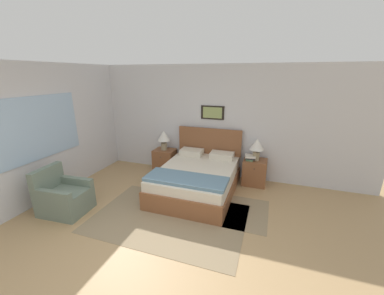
# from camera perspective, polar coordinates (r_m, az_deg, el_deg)

# --- Properties ---
(ground_plane) EXTENTS (16.00, 16.00, 0.00)m
(ground_plane) POSITION_cam_1_polar(r_m,az_deg,el_deg) (3.56, -13.41, -25.29)
(ground_plane) COLOR tan
(wall_back) EXTENTS (7.50, 0.09, 2.60)m
(wall_back) POSITION_cam_1_polar(r_m,az_deg,el_deg) (5.65, 3.02, 6.35)
(wall_back) COLOR silver
(wall_back) RESTS_ON ground_plane
(wall_left) EXTENTS (0.08, 5.55, 2.60)m
(wall_left) POSITION_cam_1_polar(r_m,az_deg,el_deg) (5.63, -28.47, 4.26)
(wall_left) COLOR silver
(wall_left) RESTS_ON ground_plane
(area_rug_main) EXTENTS (2.58, 1.72, 0.01)m
(area_rug_main) POSITION_cam_1_polar(r_m,az_deg,el_deg) (4.27, -5.70, -16.60)
(area_rug_main) COLOR #897556
(area_rug_main) RESTS_ON ground_plane
(area_rug_bedside) EXTENTS (0.73, 1.10, 0.01)m
(area_rug_bedside) POSITION_cam_1_polar(r_m,az_deg,el_deg) (4.48, 13.20, -15.20)
(area_rug_bedside) COLOR #897556
(area_rug_bedside) RESTS_ON ground_plane
(bed) EXTENTS (1.52, 2.00, 1.17)m
(bed) POSITION_cam_1_polar(r_m,az_deg,el_deg) (4.94, 1.23, -7.49)
(bed) COLOR brown
(bed) RESTS_ON ground_plane
(armchair) EXTENTS (0.81, 0.70, 0.82)m
(armchair) POSITION_cam_1_polar(r_m,az_deg,el_deg) (4.87, -28.76, -10.53)
(armchair) COLOR slate
(armchair) RESTS_ON ground_plane
(nightstand_near_window) EXTENTS (0.51, 0.45, 0.58)m
(nightstand_near_window) POSITION_cam_1_polar(r_m,az_deg,el_deg) (5.98, -6.59, -3.17)
(nightstand_near_window) COLOR brown
(nightstand_near_window) RESTS_ON ground_plane
(nightstand_by_door) EXTENTS (0.51, 0.45, 0.58)m
(nightstand_by_door) POSITION_cam_1_polar(r_m,az_deg,el_deg) (5.46, 14.90, -5.77)
(nightstand_by_door) COLOR brown
(nightstand_by_door) RESTS_ON ground_plane
(table_lamp_near_window) EXTENTS (0.31, 0.31, 0.48)m
(table_lamp_near_window) POSITION_cam_1_polar(r_m,az_deg,el_deg) (5.79, -6.86, 2.49)
(table_lamp_near_window) COLOR gray
(table_lamp_near_window) RESTS_ON nightstand_near_window
(table_lamp_by_door) EXTENTS (0.31, 0.31, 0.48)m
(table_lamp_by_door) POSITION_cam_1_polar(r_m,az_deg,el_deg) (5.24, 15.46, 0.37)
(table_lamp_by_door) COLOR gray
(table_lamp_by_door) RESTS_ON nightstand_by_door
(book_thick_bottom) EXTENTS (0.16, 0.22, 0.04)m
(book_thick_bottom) POSITION_cam_1_polar(r_m,az_deg,el_deg) (5.31, 13.89, -2.74)
(book_thick_bottom) COLOR #4C7551
(book_thick_bottom) RESTS_ON nightstand_by_door
(book_hardcover_middle) EXTENTS (0.21, 0.22, 0.03)m
(book_hardcover_middle) POSITION_cam_1_polar(r_m,az_deg,el_deg) (5.30, 13.92, -2.39)
(book_hardcover_middle) COLOR #232328
(book_hardcover_middle) RESTS_ON book_thick_bottom
(book_novel_upper) EXTENTS (0.25, 0.25, 0.04)m
(book_novel_upper) POSITION_cam_1_polar(r_m,az_deg,el_deg) (5.29, 13.95, -2.04)
(book_novel_upper) COLOR silver
(book_novel_upper) RESTS_ON book_hardcover_middle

